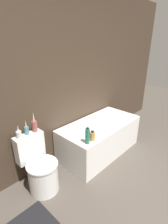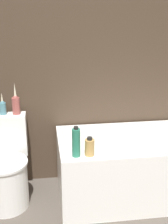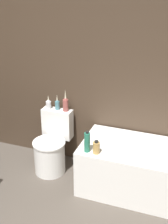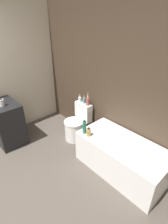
{
  "view_description": "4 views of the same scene",
  "coord_description": "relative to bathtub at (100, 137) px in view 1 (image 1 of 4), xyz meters",
  "views": [
    {
      "loc": [
        -1.27,
        0.36,
        1.86
      ],
      "look_at": [
        0.3,
        1.85,
        0.94
      ],
      "focal_mm": 28.0,
      "sensor_mm": 36.0,
      "label": 1
    },
    {
      "loc": [
        -0.02,
        -0.38,
        1.66
      ],
      "look_at": [
        0.27,
        1.7,
        0.91
      ],
      "focal_mm": 50.0,
      "sensor_mm": 36.0,
      "label": 2
    },
    {
      "loc": [
        1.13,
        -0.94,
        2.33
      ],
      "look_at": [
        0.12,
        1.85,
        0.94
      ],
      "focal_mm": 50.0,
      "sensor_mm": 36.0,
      "label": 3
    },
    {
      "loc": [
        1.94,
        0.09,
        2.25
      ],
      "look_at": [
        0.16,
        1.73,
        0.92
      ],
      "focal_mm": 28.0,
      "sensor_mm": 36.0,
      "label": 4
    }
  ],
  "objects": [
    {
      "name": "vase_gold",
      "position": [
        -1.28,
        0.25,
        0.51
      ],
      "size": [
        0.07,
        0.07,
        0.17
      ],
      "color": "silver",
      "rests_on": "toilet"
    },
    {
      "name": "wall_back_tiled",
      "position": [
        -0.8,
        0.4,
        1.02
      ],
      "size": [
        6.4,
        0.06,
        2.6
      ],
      "color": "#423326",
      "rests_on": "ground_plane"
    },
    {
      "name": "bathtub",
      "position": [
        0.0,
        0.0,
        0.0
      ],
      "size": [
        1.43,
        0.7,
        0.56
      ],
      "color": "white",
      "rests_on": "ground"
    },
    {
      "name": "vase_bronze",
      "position": [
        -1.05,
        0.26,
        0.54
      ],
      "size": [
        0.07,
        0.07,
        0.28
      ],
      "color": "#994C47",
      "rests_on": "toilet"
    },
    {
      "name": "shampoo_bottle_tall",
      "position": [
        -0.59,
        -0.26,
        0.39
      ],
      "size": [
        0.06,
        0.06,
        0.24
      ],
      "color": "#267259",
      "rests_on": "bathtub"
    },
    {
      "name": "toilet",
      "position": [
        -1.17,
        0.05,
        0.01
      ],
      "size": [
        0.4,
        0.53,
        0.73
      ],
      "color": "white",
      "rests_on": "ground"
    },
    {
      "name": "shampoo_bottle_short",
      "position": [
        -0.49,
        -0.26,
        0.34
      ],
      "size": [
        0.07,
        0.07,
        0.15
      ],
      "color": "tan",
      "rests_on": "bathtub"
    },
    {
      "name": "vase_silver",
      "position": [
        -1.17,
        0.26,
        0.51
      ],
      "size": [
        0.06,
        0.06,
        0.2
      ],
      "color": "teal",
      "rests_on": "toilet"
    }
  ]
}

